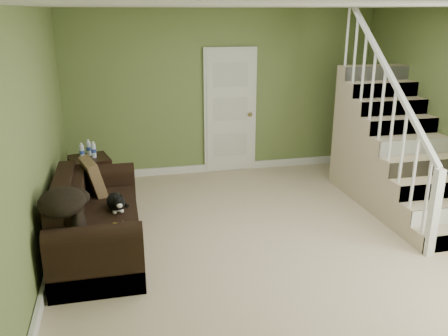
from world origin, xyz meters
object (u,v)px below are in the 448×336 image
sofa (94,224)px  side_table (91,178)px  cat (116,202)px  banana (119,226)px

sofa → side_table: size_ratio=2.44×
side_table → sofa: bearing=-86.4°
side_table → cat: 1.61m
cat → banana: (0.02, -0.47, -0.07)m
sofa → side_table: 1.57m
sofa → cat: sofa is taller
sofa → side_table: side_table is taller
cat → sofa: bearing=173.3°
cat → banana: bearing=-97.0°
sofa → banana: 0.55m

